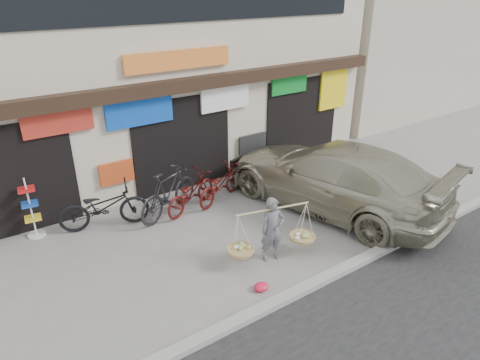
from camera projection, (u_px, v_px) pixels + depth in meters
ground at (255, 241)px, 10.07m from camera, size 70.00×70.00×0.00m
kerb at (314, 283)px, 8.55m from camera, size 70.00×0.25×0.12m
shophouse_block at (136, 55)px, 13.40m from camera, size 14.00×6.32×7.00m
neighbor_east at (394, 34)px, 20.86m from camera, size 12.00×7.00×6.40m
street_vendor at (272, 232)px, 9.15m from camera, size 1.99×0.91×1.47m
bike_0 at (104, 207)px, 10.40m from camera, size 2.28×1.31×1.13m
bike_1 at (169, 192)px, 10.95m from camera, size 2.16×1.41×1.26m
bike_2 at (191, 192)px, 11.27m from camera, size 1.98×1.35×0.98m
bike_3 at (220, 184)px, 11.74m from camera, size 1.98×1.35×0.98m
suv at (332, 176)px, 11.26m from camera, size 3.81×6.48×1.76m
display_rack at (32, 213)px, 10.02m from camera, size 0.42×0.42×1.52m
red_bag at (261, 287)px, 8.44m from camera, size 0.31×0.25×0.14m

